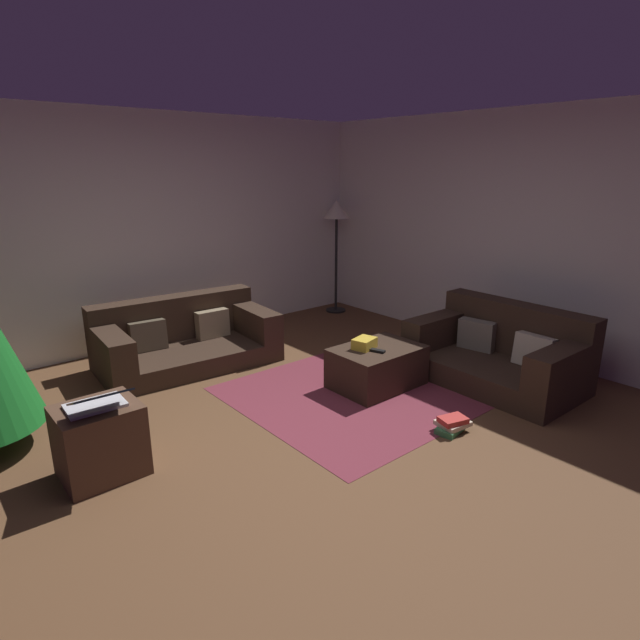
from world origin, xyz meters
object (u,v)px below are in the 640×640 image
(side_table, at_px, (100,441))
(corner_lamp, at_px, (337,218))
(ottoman, at_px, (377,367))
(couch_right, at_px, (500,353))
(book_stack, at_px, (452,424))
(couch_left, at_px, (184,339))
(laptop, at_px, (97,402))
(gift_box, at_px, (364,343))
(tv_remote, at_px, (376,351))

(side_table, xyz_separation_m, corner_lamp, (3.97, 2.07, 1.08))
(ottoman, distance_m, corner_lamp, 2.91)
(couch_right, height_order, book_stack, couch_right)
(couch_left, xyz_separation_m, laptop, (-1.38, -1.65, 0.30))
(laptop, bearing_deg, couch_right, -12.40)
(couch_left, xyz_separation_m, couch_right, (2.12, -2.42, 0.02))
(couch_left, height_order, book_stack, couch_left)
(gift_box, height_order, book_stack, gift_box)
(couch_right, distance_m, book_stack, 1.26)
(tv_remote, height_order, corner_lamp, corner_lamp)
(book_stack, height_order, corner_lamp, corner_lamp)
(couch_left, height_order, couch_right, couch_right)
(laptop, height_order, book_stack, laptop)
(ottoman, bearing_deg, tv_remote, -141.08)
(couch_left, bearing_deg, corner_lamp, -165.15)
(gift_box, bearing_deg, side_table, 177.64)
(side_table, xyz_separation_m, book_stack, (2.31, -1.17, -0.19))
(couch_left, bearing_deg, tv_remote, 123.64)
(couch_left, bearing_deg, side_table, 53.32)
(tv_remote, bearing_deg, corner_lamp, 37.06)
(couch_right, relative_size, gift_box, 7.29)
(gift_box, xyz_separation_m, side_table, (-2.38, 0.10, -0.18))
(couch_left, bearing_deg, ottoman, 126.70)
(gift_box, xyz_separation_m, corner_lamp, (1.58, 2.17, 0.90))
(couch_left, relative_size, book_stack, 5.81)
(book_stack, bearing_deg, corner_lamp, 62.88)
(side_table, distance_m, book_stack, 2.60)
(laptop, distance_m, book_stack, 2.61)
(couch_left, bearing_deg, gift_box, 125.06)
(ottoman, height_order, tv_remote, tv_remote)
(couch_left, distance_m, tv_remote, 2.09)
(laptop, relative_size, book_stack, 1.36)
(ottoman, bearing_deg, corner_lamp, 56.54)
(ottoman, distance_m, gift_box, 0.27)
(book_stack, bearing_deg, couch_right, 15.54)
(tv_remote, bearing_deg, laptop, 157.18)
(tv_remote, xyz_separation_m, book_stack, (-0.09, -0.93, -0.34))
(book_stack, bearing_deg, couch_left, 108.63)
(couch_right, relative_size, book_stack, 4.94)
(gift_box, distance_m, tv_remote, 0.14)
(corner_lamp, bearing_deg, tv_remote, -124.16)
(laptop, xyz_separation_m, book_stack, (2.31, -1.10, -0.50))
(gift_box, bearing_deg, laptop, 179.20)
(tv_remote, relative_size, corner_lamp, 0.10)
(corner_lamp, bearing_deg, laptop, -151.75)
(couch_left, distance_m, corner_lamp, 2.84)
(couch_left, height_order, corner_lamp, corner_lamp)
(couch_left, distance_m, side_table, 2.10)
(gift_box, bearing_deg, corner_lamp, 53.83)
(ottoman, distance_m, book_stack, 1.03)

